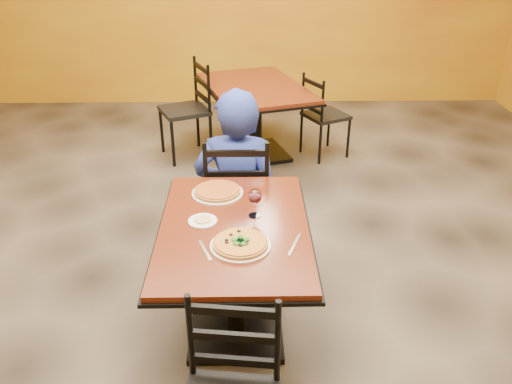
{
  "coord_description": "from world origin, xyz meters",
  "views": [
    {
      "loc": [
        0.07,
        -2.93,
        2.23
      ],
      "look_at": [
        0.12,
        -0.3,
        0.85
      ],
      "focal_mm": 36.81,
      "sensor_mm": 36.0,
      "label": 1
    }
  ],
  "objects_px": {
    "table_main": "(235,255)",
    "plate_far": "(218,193)",
    "chair_second_right": "(326,116)",
    "wine_glass": "(255,202)",
    "plate_main": "(240,246)",
    "pizza_main": "(240,243)",
    "diner": "(237,175)",
    "table_second": "(255,104)",
    "pizza_far": "(217,191)",
    "side_plate": "(203,221)",
    "chair_second_left": "(184,111)",
    "chair_main_far": "(237,196)"
  },
  "relations": [
    {
      "from": "table_main",
      "to": "wine_glass",
      "type": "bearing_deg",
      "value": 42.48
    },
    {
      "from": "pizza_main",
      "to": "plate_far",
      "type": "relative_size",
      "value": 0.92
    },
    {
      "from": "table_second",
      "to": "pizza_far",
      "type": "bearing_deg",
      "value": -96.66
    },
    {
      "from": "diner",
      "to": "pizza_main",
      "type": "height_order",
      "value": "diner"
    },
    {
      "from": "plate_main",
      "to": "plate_far",
      "type": "distance_m",
      "value": 0.59
    },
    {
      "from": "pizza_main",
      "to": "plate_far",
      "type": "xyz_separation_m",
      "value": [
        -0.14,
        0.58,
        -0.02
      ]
    },
    {
      "from": "chair_second_left",
      "to": "chair_second_right",
      "type": "height_order",
      "value": "chair_second_left"
    },
    {
      "from": "side_plate",
      "to": "diner",
      "type": "bearing_deg",
      "value": 78.39
    },
    {
      "from": "table_main",
      "to": "pizza_far",
      "type": "bearing_deg",
      "value": 106.03
    },
    {
      "from": "chair_second_left",
      "to": "side_plate",
      "type": "xyz_separation_m",
      "value": [
        0.39,
        -2.63,
        0.26
      ]
    },
    {
      "from": "table_second",
      "to": "side_plate",
      "type": "distance_m",
      "value": 2.66
    },
    {
      "from": "plate_main",
      "to": "wine_glass",
      "type": "bearing_deg",
      "value": 75.7
    },
    {
      "from": "wine_glass",
      "to": "plate_far",
      "type": "bearing_deg",
      "value": 129.55
    },
    {
      "from": "pizza_far",
      "to": "wine_glass",
      "type": "distance_m",
      "value": 0.35
    },
    {
      "from": "plate_far",
      "to": "side_plate",
      "type": "distance_m",
      "value": 0.34
    },
    {
      "from": "chair_second_right",
      "to": "wine_glass",
      "type": "xyz_separation_m",
      "value": [
        -0.77,
        -2.57,
        0.41
      ]
    },
    {
      "from": "chair_second_right",
      "to": "table_main",
      "type": "bearing_deg",
      "value": 134.68
    },
    {
      "from": "table_main",
      "to": "plate_main",
      "type": "height_order",
      "value": "plate_main"
    },
    {
      "from": "wine_glass",
      "to": "side_plate",
      "type": "bearing_deg",
      "value": -168.09
    },
    {
      "from": "table_second",
      "to": "side_plate",
      "type": "relative_size",
      "value": 9.86
    },
    {
      "from": "plate_main",
      "to": "pizza_main",
      "type": "bearing_deg",
      "value": 0.0
    },
    {
      "from": "diner",
      "to": "pizza_far",
      "type": "distance_m",
      "value": 0.55
    },
    {
      "from": "pizza_main",
      "to": "pizza_far",
      "type": "xyz_separation_m",
      "value": [
        -0.14,
        0.58,
        0.0
      ]
    },
    {
      "from": "table_main",
      "to": "plate_main",
      "type": "relative_size",
      "value": 3.97
    },
    {
      "from": "table_main",
      "to": "plate_main",
      "type": "xyz_separation_m",
      "value": [
        0.04,
        -0.2,
        0.2
      ]
    },
    {
      "from": "pizza_main",
      "to": "plate_far",
      "type": "height_order",
      "value": "pizza_main"
    },
    {
      "from": "pizza_far",
      "to": "side_plate",
      "type": "height_order",
      "value": "pizza_far"
    },
    {
      "from": "table_main",
      "to": "diner",
      "type": "height_order",
      "value": "diner"
    },
    {
      "from": "pizza_main",
      "to": "diner",
      "type": "bearing_deg",
      "value": 91.76
    },
    {
      "from": "table_main",
      "to": "pizza_main",
      "type": "bearing_deg",
      "value": -79.97
    },
    {
      "from": "table_second",
      "to": "side_plate",
      "type": "bearing_deg",
      "value": -97.25
    },
    {
      "from": "chair_second_right",
      "to": "plate_main",
      "type": "xyz_separation_m",
      "value": [
        -0.85,
        -2.88,
        0.33
      ]
    },
    {
      "from": "plate_main",
      "to": "side_plate",
      "type": "relative_size",
      "value": 1.94
    },
    {
      "from": "chair_main_far",
      "to": "diner",
      "type": "height_order",
      "value": "diner"
    },
    {
      "from": "table_main",
      "to": "pizza_far",
      "type": "distance_m",
      "value": 0.44
    },
    {
      "from": "pizza_far",
      "to": "diner",
      "type": "bearing_deg",
      "value": 78.18
    },
    {
      "from": "pizza_far",
      "to": "plate_main",
      "type": "bearing_deg",
      "value": -76.05
    },
    {
      "from": "pizza_far",
      "to": "side_plate",
      "type": "distance_m",
      "value": 0.34
    },
    {
      "from": "diner",
      "to": "plate_far",
      "type": "relative_size",
      "value": 4.03
    },
    {
      "from": "plate_far",
      "to": "diner",
      "type": "bearing_deg",
      "value": 78.18
    },
    {
      "from": "chair_main_far",
      "to": "pizza_main",
      "type": "xyz_separation_m",
      "value": [
        0.03,
        -1.04,
        0.29
      ]
    },
    {
      "from": "chair_second_right",
      "to": "plate_far",
      "type": "bearing_deg",
      "value": 129.67
    },
    {
      "from": "chair_second_left",
      "to": "plate_far",
      "type": "xyz_separation_m",
      "value": [
        0.45,
        -2.3,
        0.26
      ]
    },
    {
      "from": "table_main",
      "to": "plate_far",
      "type": "bearing_deg",
      "value": 106.03
    },
    {
      "from": "chair_second_right",
      "to": "diner",
      "type": "height_order",
      "value": "diner"
    },
    {
      "from": "chair_second_left",
      "to": "pizza_far",
      "type": "distance_m",
      "value": 2.36
    },
    {
      "from": "plate_far",
      "to": "table_main",
      "type": "bearing_deg",
      "value": -73.97
    },
    {
      "from": "side_plate",
      "to": "wine_glass",
      "type": "height_order",
      "value": "wine_glass"
    },
    {
      "from": "pizza_main",
      "to": "side_plate",
      "type": "relative_size",
      "value": 1.77
    },
    {
      "from": "table_second",
      "to": "plate_far",
      "type": "distance_m",
      "value": 2.32
    }
  ]
}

